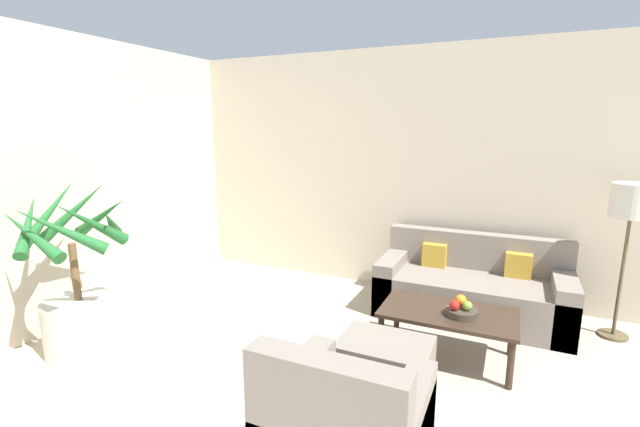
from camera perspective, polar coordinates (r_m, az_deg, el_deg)
wall_back at (r=4.78m, az=22.07°, el=4.62°), size 8.69×0.06×2.70m
potted_palm at (r=4.11m, az=-29.53°, el=-9.84°), size 0.92×0.93×1.43m
sofa_loveseat at (r=4.55m, az=19.53°, el=-9.55°), size 1.78×0.79×0.79m
floor_lamp at (r=4.48m, az=36.14°, el=0.52°), size 0.33×0.33×1.39m
coffee_table at (r=3.68m, az=16.71°, el=-13.03°), size 1.05×0.60×0.40m
fruit_bowl at (r=3.60m, az=18.33°, el=-12.39°), size 0.24×0.24×0.06m
apple_red at (r=3.53m, az=17.50°, el=-11.60°), size 0.08×0.08×0.08m
apple_green at (r=3.56m, az=19.04°, el=-11.55°), size 0.08×0.08×0.08m
orange_fruit at (r=3.63m, az=18.26°, el=-10.92°), size 0.09×0.09×0.09m
armchair at (r=2.57m, az=3.52°, el=-26.48°), size 0.80×0.78×0.82m
ottoman at (r=3.26m, az=8.61°, el=-19.41°), size 0.64×0.47×0.38m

